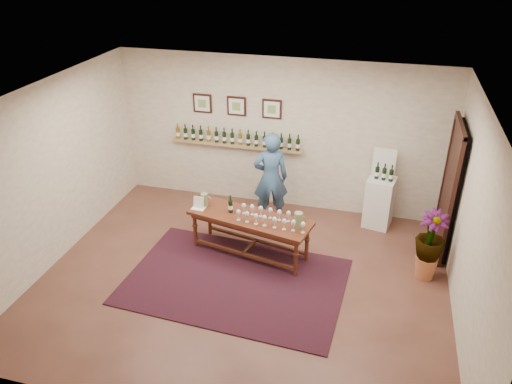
% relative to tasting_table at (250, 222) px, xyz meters
% --- Properties ---
extents(ground, '(6.00, 6.00, 0.00)m').
position_rel_tasting_table_xyz_m(ground, '(0.08, -0.71, -0.59)').
color(ground, '#522C24').
rests_on(ground, ground).
extents(room_shell, '(6.00, 6.00, 6.00)m').
position_rel_tasting_table_xyz_m(room_shell, '(2.19, 1.14, 0.53)').
color(room_shell, '#EBE2C8').
rests_on(room_shell, ground).
extents(rug, '(3.32, 2.31, 0.02)m').
position_rel_tasting_table_xyz_m(rug, '(-0.02, -0.77, -0.58)').
color(rug, '#4A140D').
rests_on(rug, ground).
extents(tasting_table, '(2.05, 1.02, 0.70)m').
position_rel_tasting_table_xyz_m(tasting_table, '(0.00, 0.00, 0.00)').
color(tasting_table, '#462411').
rests_on(tasting_table, ground).
extents(table_glasses, '(1.41, 0.45, 0.19)m').
position_rel_tasting_table_xyz_m(table_glasses, '(0.31, -0.08, 0.20)').
color(table_glasses, silver).
rests_on(table_glasses, tasting_table).
extents(table_bottles, '(0.31, 0.22, 0.30)m').
position_rel_tasting_table_xyz_m(table_bottles, '(-0.32, 0.10, 0.25)').
color(table_bottles, black).
rests_on(table_bottles, tasting_table).
extents(pitcher_left, '(0.18, 0.18, 0.22)m').
position_rel_tasting_table_xyz_m(pitcher_left, '(-0.80, 0.16, 0.21)').
color(pitcher_left, olive).
rests_on(pitcher_left, tasting_table).
extents(pitcher_right, '(0.18, 0.18, 0.24)m').
position_rel_tasting_table_xyz_m(pitcher_right, '(0.79, -0.10, 0.22)').
color(pitcher_right, olive).
rests_on(pitcher_right, tasting_table).
extents(menu_card, '(0.22, 0.16, 0.19)m').
position_rel_tasting_table_xyz_m(menu_card, '(-0.87, 0.07, 0.20)').
color(menu_card, white).
rests_on(menu_card, tasting_table).
extents(display_pedestal, '(0.53, 0.53, 0.90)m').
position_rel_tasting_table_xyz_m(display_pedestal, '(1.96, 1.45, -0.14)').
color(display_pedestal, white).
rests_on(display_pedestal, ground).
extents(pedestal_bottles, '(0.33, 0.14, 0.32)m').
position_rel_tasting_table_xyz_m(pedestal_bottles, '(1.97, 1.43, 0.47)').
color(pedestal_bottles, black).
rests_on(pedestal_bottles, display_pedestal).
extents(info_sign, '(0.39, 0.09, 0.54)m').
position_rel_tasting_table_xyz_m(info_sign, '(1.95, 1.58, 0.58)').
color(info_sign, white).
rests_on(info_sign, display_pedestal).
extents(potted_plant, '(0.55, 0.55, 0.97)m').
position_rel_tasting_table_xyz_m(potted_plant, '(2.72, 0.09, -0.03)').
color(potted_plant, '#B4633C').
rests_on(potted_plant, ground).
extents(person, '(0.71, 0.58, 1.68)m').
position_rel_tasting_table_xyz_m(person, '(0.07, 1.13, 0.25)').
color(person, '#35587D').
rests_on(person, ground).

